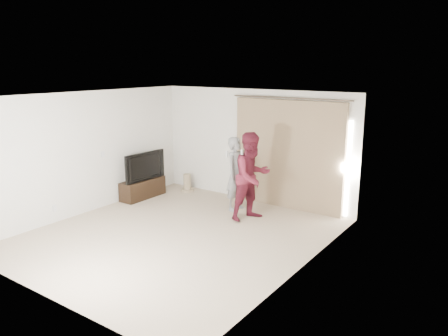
{
  "coord_description": "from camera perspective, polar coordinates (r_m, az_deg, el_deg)",
  "views": [
    {
      "loc": [
        5.14,
        -5.82,
        3.14
      ],
      "look_at": [
        0.23,
        1.2,
        1.1
      ],
      "focal_mm": 35.0,
      "sensor_mm": 36.0,
      "label": 1
    }
  ],
  "objects": [
    {
      "name": "ceiling",
      "position": [
        7.78,
        -6.57,
        9.33
      ],
      "size": [
        5.0,
        5.5,
        0.01
      ],
      "primitive_type": "cube",
      "color": "white",
      "rests_on": "wall_back"
    },
    {
      "name": "wall_back",
      "position": [
        10.16,
        3.94,
        2.92
      ],
      "size": [
        5.0,
        0.04,
        2.6
      ],
      "primitive_type": "cube",
      "color": "silver",
      "rests_on": "ground"
    },
    {
      "name": "curtain",
      "position": [
        9.68,
        8.36,
        1.71
      ],
      "size": [
        2.8,
        0.11,
        2.46
      ],
      "color": "#957D5B",
      "rests_on": "ground"
    },
    {
      "name": "floor",
      "position": [
        8.37,
        -6.09,
        -8.72
      ],
      "size": [
        5.5,
        5.5,
        0.0
      ],
      "primitive_type": "plane",
      "color": "tan",
      "rests_on": "ground"
    },
    {
      "name": "person_man",
      "position": [
        9.52,
        1.61,
        -0.77
      ],
      "size": [
        0.41,
        0.61,
        1.62
      ],
      "color": "gray",
      "rests_on": "ground"
    },
    {
      "name": "tv_console",
      "position": [
        10.71,
        -10.56,
        -2.64
      ],
      "size": [
        0.41,
        1.18,
        0.45
      ],
      "primitive_type": "cube",
      "color": "black",
      "rests_on": "ground"
    },
    {
      "name": "wall_left",
      "position": [
        9.78,
        -17.43,
        1.92
      ],
      "size": [
        0.04,
        5.5,
        2.6
      ],
      "color": "silver",
      "rests_on": "ground"
    },
    {
      "name": "tv",
      "position": [
        10.57,
        -10.69,
        0.3
      ],
      "size": [
        0.21,
        1.18,
        0.67
      ],
      "primitive_type": "imported",
      "rotation": [
        0.0,
        0.0,
        1.52
      ],
      "color": "black",
      "rests_on": "tv_console"
    },
    {
      "name": "person_woman",
      "position": [
        8.92,
        3.67,
        -1.11
      ],
      "size": [
        0.95,
        1.07,
        1.82
      ],
      "color": "#5B1726",
      "rests_on": "ground"
    },
    {
      "name": "scratching_post",
      "position": [
        11.12,
        -4.84,
        -2.11
      ],
      "size": [
        0.33,
        0.33,
        0.44
      ],
      "color": "#9E896C",
      "rests_on": "ground"
    }
  ]
}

